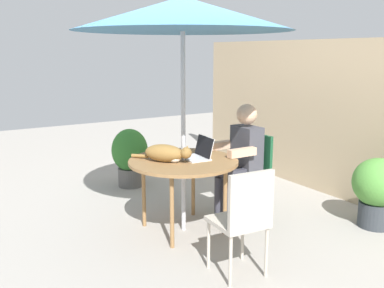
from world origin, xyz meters
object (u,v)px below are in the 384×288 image
(potted_plant_near_fence, at_px, (130,155))
(potted_plant_by_chair, at_px, (378,189))
(patio_umbrella, at_px, (183,14))
(chair_occupied, at_px, (252,167))
(laptop, at_px, (200,152))
(patio_table, at_px, (183,165))
(cat, at_px, (167,153))
(chair_empty, at_px, (244,215))
(person_seated, at_px, (241,154))

(potted_plant_near_fence, distance_m, potted_plant_by_chair, 3.07)
(patio_umbrella, bearing_deg, chair_occupied, 90.00)
(laptop, xyz_separation_m, potted_plant_near_fence, (-1.67, -0.04, -0.37))
(patio_table, height_order, potted_plant_by_chair, patio_table)
(chair_occupied, xyz_separation_m, cat, (-0.02, -1.05, 0.29))
(chair_empty, bearing_deg, potted_plant_by_chair, 93.06)
(chair_empty, distance_m, cat, 1.13)
(chair_empty, bearing_deg, potted_plant_near_fence, 175.50)
(patio_umbrella, height_order, laptop, patio_umbrella)
(potted_plant_by_chair, bearing_deg, potted_plant_near_fence, -148.45)
(patio_umbrella, height_order, person_seated, patio_umbrella)
(laptop, distance_m, cat, 0.35)
(person_seated, xyz_separation_m, cat, (-0.02, -0.89, 0.12))
(patio_umbrella, distance_m, potted_plant_by_chair, 2.62)
(person_seated, height_order, laptop, person_seated)
(person_seated, height_order, potted_plant_by_chair, person_seated)
(patio_table, distance_m, potted_plant_near_fence, 1.67)
(person_seated, xyz_separation_m, laptop, (0.02, -0.54, 0.10))
(patio_umbrella, height_order, potted_plant_near_fence, patio_umbrella)
(patio_umbrella, bearing_deg, person_seated, 90.00)
(patio_table, xyz_separation_m, laptop, (0.02, 0.18, 0.12))
(patio_umbrella, distance_m, chair_empty, 1.91)
(potted_plant_near_fence, height_order, potted_plant_by_chair, potted_plant_near_fence)
(potted_plant_near_fence, bearing_deg, chair_empty, -4.50)
(patio_umbrella, xyz_separation_m, chair_empty, (1.06, -0.08, -1.59))
(chair_empty, xyz_separation_m, potted_plant_by_chair, (-0.10, 1.82, -0.12))
(patio_umbrella, height_order, chair_empty, patio_umbrella)
(patio_table, height_order, cat, cat)
(patio_umbrella, distance_m, laptop, 1.33)
(cat, xyz_separation_m, potted_plant_near_fence, (-1.62, 0.31, -0.39))
(cat, bearing_deg, potted_plant_by_chair, 62.68)
(patio_umbrella, xyz_separation_m, potted_plant_near_fence, (-1.65, 0.14, -1.69))
(person_seated, bearing_deg, patio_umbrella, -90.00)
(person_seated, distance_m, laptop, 0.55)
(laptop, relative_size, potted_plant_by_chair, 0.44)
(potted_plant_near_fence, bearing_deg, cat, -10.84)
(laptop, bearing_deg, patio_table, -97.28)
(chair_occupied, relative_size, laptop, 2.83)
(person_seated, bearing_deg, laptop, -87.63)
(chair_occupied, bearing_deg, cat, -91.31)
(patio_table, bearing_deg, person_seated, 90.00)
(chair_occupied, relative_size, chair_empty, 1.00)
(cat, xyz_separation_m, potted_plant_by_chair, (0.99, 1.91, -0.41))
(laptop, relative_size, potted_plant_near_fence, 0.41)
(chair_occupied, relative_size, person_seated, 0.73)
(potted_plant_near_fence, relative_size, potted_plant_by_chair, 1.08)
(patio_umbrella, height_order, potted_plant_by_chair, patio_umbrella)
(chair_occupied, xyz_separation_m, chair_empty, (1.06, -0.95, 0.00))
(chair_occupied, height_order, potted_plant_near_fence, chair_occupied)
(patio_table, bearing_deg, cat, -97.87)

